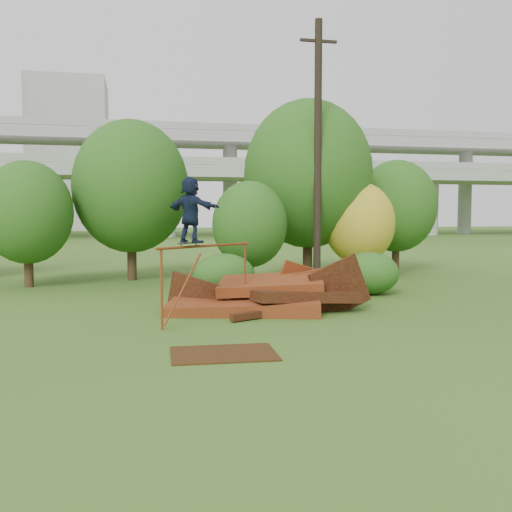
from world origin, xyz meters
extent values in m
plane|color=#2D5116|center=(0.00, 0.00, 0.00)|extent=(240.00, 240.00, 0.00)
cube|color=#481B0C|center=(-0.89, 3.13, 0.18)|extent=(4.61, 3.49, 0.68)
cube|color=black|center=(0.61, 2.83, 0.42)|extent=(3.22, 2.29, 0.58)
cube|color=#481B0C|center=(-0.09, 3.33, 0.70)|extent=(3.32, 2.64, 0.61)
cube|color=black|center=(1.71, 2.63, 0.65)|extent=(1.91, 0.30, 1.86)
cube|color=#481B0C|center=(0.91, 4.13, 0.55)|extent=(1.72, 0.62, 1.61)
cube|color=black|center=(-2.09, 3.53, 0.35)|extent=(1.75, 1.49, 1.40)
cube|color=black|center=(-0.59, 1.93, 0.12)|extent=(1.97, 1.14, 0.17)
cube|color=#481B0C|center=(1.31, 3.83, 0.95)|extent=(1.42, 0.48, 0.35)
cylinder|color=brown|center=(-3.25, 0.91, 0.94)|extent=(0.06, 0.06, 1.88)
cylinder|color=brown|center=(-0.90, 2.98, 0.94)|extent=(0.06, 0.06, 1.88)
cylinder|color=brown|center=(-2.07, 1.95, 1.88)|extent=(2.61, 2.32, 0.06)
cube|color=black|center=(-2.51, 1.56, 1.97)|extent=(0.68, 0.63, 0.02)
cylinder|color=beige|center=(-2.65, 1.33, 1.94)|extent=(0.06, 0.06, 0.05)
cylinder|color=beige|center=(-2.76, 1.45, 1.94)|extent=(0.06, 0.06, 0.05)
cylinder|color=beige|center=(-2.26, 1.68, 1.94)|extent=(0.06, 0.06, 0.05)
cylinder|color=beige|center=(-2.36, 1.80, 1.94)|extent=(0.06, 0.06, 0.05)
imported|color=#131D36|center=(-2.51, 1.56, 2.78)|extent=(1.38, 1.37, 1.59)
cube|color=#38200C|center=(-2.21, -1.71, 0.01)|extent=(2.04, 1.49, 0.03)
cylinder|color=black|center=(-7.72, 10.01, 0.76)|extent=(0.33, 0.33, 1.52)
ellipsoid|color=#1D4512|center=(-7.72, 10.01, 2.76)|extent=(3.31, 3.31, 3.80)
cylinder|color=black|center=(-3.99, 11.57, 1.03)|extent=(0.38, 0.38, 2.07)
ellipsoid|color=#1D4512|center=(-3.99, 11.57, 3.83)|extent=(4.69, 4.69, 5.39)
cylinder|color=black|center=(0.30, 8.39, 0.64)|extent=(0.31, 0.31, 1.28)
ellipsoid|color=#1D4512|center=(0.30, 8.39, 2.32)|extent=(2.78, 2.78, 3.20)
cylinder|color=black|center=(3.30, 10.86, 1.18)|extent=(0.40, 0.40, 2.36)
ellipsoid|color=#1D4512|center=(3.30, 10.86, 4.39)|extent=(5.40, 5.40, 6.21)
cylinder|color=black|center=(5.14, 9.71, 0.63)|extent=(0.31, 0.31, 1.25)
ellipsoid|color=#A58C19|center=(5.14, 9.71, 2.34)|extent=(2.90, 2.90, 3.34)
cylinder|color=black|center=(8.12, 12.51, 0.85)|extent=(0.35, 0.35, 1.70)
ellipsoid|color=#1D4512|center=(8.12, 12.51, 3.09)|extent=(3.73, 3.73, 4.29)
ellipsoid|color=#1D4512|center=(-1.01, 6.08, 0.70)|extent=(2.03, 1.88, 1.41)
ellipsoid|color=#1D4512|center=(3.82, 5.54, 0.71)|extent=(2.01, 1.84, 1.42)
cylinder|color=black|center=(2.87, 8.26, 4.92)|extent=(0.28, 0.28, 9.85)
cube|color=black|center=(2.87, 8.26, 9.06)|extent=(1.40, 0.10, 0.10)
cube|color=gray|center=(0.00, 60.00, 8.00)|extent=(160.00, 9.00, 1.40)
cube|color=gray|center=(0.00, 66.00, 13.00)|extent=(160.00, 9.00, 1.40)
cylinder|color=gray|center=(-18.00, 60.00, 4.00)|extent=(2.20, 2.20, 8.00)
cylinder|color=gray|center=(0.00, 60.00, 4.00)|extent=(2.20, 2.20, 8.00)
cylinder|color=gray|center=(18.00, 60.00, 4.00)|extent=(2.20, 2.20, 8.00)
cube|color=#9E9E99|center=(-16.00, 102.00, 14.00)|extent=(14.00, 14.00, 28.00)
camera|label=1|loc=(-3.80, -12.26, 2.62)|focal=40.00mm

